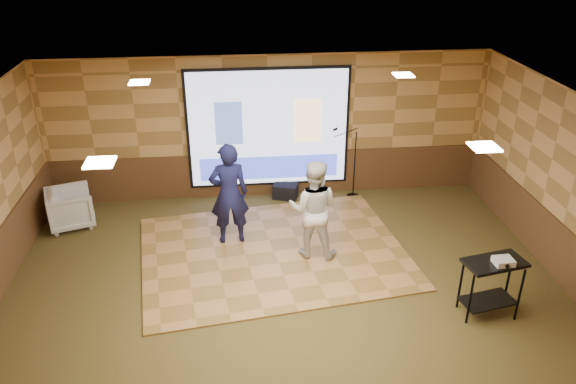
{
  "coord_description": "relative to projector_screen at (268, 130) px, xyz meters",
  "views": [
    {
      "loc": [
        -0.73,
        -7.35,
        5.42
      ],
      "look_at": [
        0.14,
        0.9,
        1.3
      ],
      "focal_mm": 35.0,
      "sensor_mm": 36.0,
      "label": 1
    }
  ],
  "objects": [
    {
      "name": "player_right",
      "position": [
        0.57,
        -2.47,
        -0.56
      ],
      "size": [
        1.01,
        0.87,
        1.77
      ],
      "primitive_type": "imported",
      "rotation": [
        0.0,
        0.0,
        2.88
      ],
      "color": "beige",
      "rests_on": "dance_floor"
    },
    {
      "name": "projector_screen",
      "position": [
        0.0,
        0.0,
        0.0
      ],
      "size": [
        3.32,
        0.06,
        2.52
      ],
      "color": "black",
      "rests_on": "room_shell"
    },
    {
      "name": "wainscot_right",
      "position": [
        4.48,
        -3.44,
        -1.0
      ],
      "size": [
        0.04,
        7.0,
        0.95
      ],
      "primitive_type": "cube",
      "color": "#4B3219",
      "rests_on": "ground"
    },
    {
      "name": "duffel_bag",
      "position": [
        0.33,
        -0.19,
        -1.32
      ],
      "size": [
        0.58,
        0.47,
        0.31
      ],
      "primitive_type": "cube",
      "rotation": [
        0.0,
        0.0,
        -0.33
      ],
      "color": "black",
      "rests_on": "ground"
    },
    {
      "name": "player_left",
      "position": [
        -0.84,
        -1.87,
        -0.49
      ],
      "size": [
        0.74,
        0.53,
        1.9
      ],
      "primitive_type": "imported",
      "rotation": [
        0.0,
        0.0,
        3.25
      ],
      "color": "#13143B",
      "rests_on": "dance_floor"
    },
    {
      "name": "room_shell",
      "position": [
        0.0,
        -3.44,
        0.62
      ],
      "size": [
        9.04,
        7.04,
        3.02
      ],
      "color": "tan",
      "rests_on": "ground"
    },
    {
      "name": "dance_floor",
      "position": [
        -0.1,
        -2.32,
        -1.46
      ],
      "size": [
        5.0,
        4.07,
        0.03
      ],
      "primitive_type": "cube",
      "rotation": [
        0.0,
        0.0,
        0.13
      ],
      "color": "#A1703B",
      "rests_on": "ground"
    },
    {
      "name": "downlight_nw",
      "position": [
        -2.2,
        -1.64,
        1.5
      ],
      "size": [
        0.32,
        0.32,
        0.02
      ],
      "primitive_type": "cube",
      "color": "#FDE5BE",
      "rests_on": "room_shell"
    },
    {
      "name": "ground",
      "position": [
        0.0,
        -3.44,
        -1.47
      ],
      "size": [
        9.0,
        9.0,
        0.0
      ],
      "primitive_type": "plane",
      "color": "#32391A",
      "rests_on": "ground"
    },
    {
      "name": "downlight_sw",
      "position": [
        -2.2,
        -4.94,
        1.5
      ],
      "size": [
        0.32,
        0.32,
        0.02
      ],
      "primitive_type": "cube",
      "color": "#FDE5BE",
      "rests_on": "room_shell"
    },
    {
      "name": "mic_stand",
      "position": [
        1.71,
        -0.27,
        -0.98
      ],
      "size": [
        0.62,
        0.25,
        1.57
      ],
      "rotation": [
        0.0,
        0.0,
        0.18
      ],
      "color": "black",
      "rests_on": "ground"
    },
    {
      "name": "projector",
      "position": [
        3.03,
        -4.42,
        -0.5
      ],
      "size": [
        0.28,
        0.24,
        0.09
      ],
      "primitive_type": "cube",
      "rotation": [
        0.0,
        0.0,
        0.05
      ],
      "color": "silver",
      "rests_on": "av_table"
    },
    {
      "name": "av_table",
      "position": [
        2.95,
        -4.34,
        -0.83
      ],
      "size": [
        0.89,
        0.47,
        0.93
      ],
      "rotation": [
        0.0,
        0.0,
        0.2
      ],
      "color": "black",
      "rests_on": "ground"
    },
    {
      "name": "downlight_se",
      "position": [
        2.2,
        -4.94,
        1.5
      ],
      "size": [
        0.32,
        0.32,
        0.02
      ],
      "primitive_type": "cube",
      "color": "#FDE5BE",
      "rests_on": "room_shell"
    },
    {
      "name": "downlight_ne",
      "position": [
        2.2,
        -1.64,
        1.5
      ],
      "size": [
        0.32,
        0.32,
        0.02
      ],
      "primitive_type": "cube",
      "color": "#FDE5BE",
      "rests_on": "room_shell"
    },
    {
      "name": "banquet_chair",
      "position": [
        -3.89,
        -0.92,
        -1.1
      ],
      "size": [
        1.03,
        1.01,
        0.75
      ],
      "primitive_type": "imported",
      "rotation": [
        0.0,
        0.0,
        1.88
      ],
      "color": "gray",
      "rests_on": "ground"
    },
    {
      "name": "wainscot_back",
      "position": [
        0.0,
        0.04,
        -1.0
      ],
      "size": [
        9.0,
        0.04,
        0.95
      ],
      "primitive_type": "cube",
      "color": "#4B3219",
      "rests_on": "ground"
    }
  ]
}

